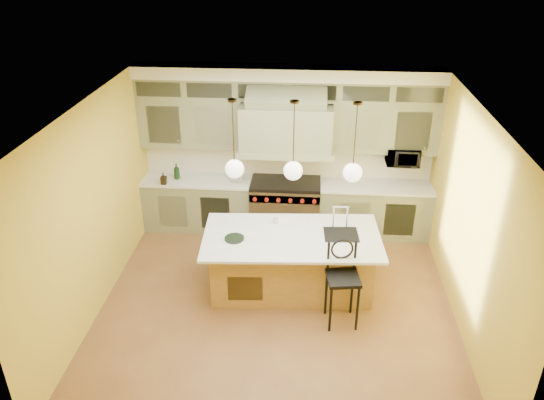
# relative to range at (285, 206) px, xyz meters

# --- Properties ---
(floor) EXTENTS (5.00, 5.00, 0.00)m
(floor) POSITION_rel_range_xyz_m (0.00, -2.14, -0.49)
(floor) COLOR brown
(floor) RESTS_ON ground
(ceiling) EXTENTS (5.00, 5.00, 0.00)m
(ceiling) POSITION_rel_range_xyz_m (0.00, -2.14, 2.41)
(ceiling) COLOR white
(ceiling) RESTS_ON wall_back
(wall_back) EXTENTS (5.00, 0.00, 5.00)m
(wall_back) POSITION_rel_range_xyz_m (0.00, 0.36, 0.96)
(wall_back) COLOR gold
(wall_back) RESTS_ON ground
(wall_front) EXTENTS (5.00, 0.00, 5.00)m
(wall_front) POSITION_rel_range_xyz_m (0.00, -4.64, 0.96)
(wall_front) COLOR gold
(wall_front) RESTS_ON ground
(wall_left) EXTENTS (0.00, 5.00, 5.00)m
(wall_left) POSITION_rel_range_xyz_m (-2.50, -2.14, 0.96)
(wall_left) COLOR gold
(wall_left) RESTS_ON ground
(wall_right) EXTENTS (0.00, 5.00, 5.00)m
(wall_right) POSITION_rel_range_xyz_m (2.50, -2.14, 0.96)
(wall_right) COLOR gold
(wall_right) RESTS_ON ground
(back_cabinetry) EXTENTS (5.00, 0.77, 2.90)m
(back_cabinetry) POSITION_rel_range_xyz_m (0.00, 0.09, 0.94)
(back_cabinetry) COLOR gray
(back_cabinetry) RESTS_ON floor
(range) EXTENTS (1.20, 0.74, 0.96)m
(range) POSITION_rel_range_xyz_m (0.00, 0.00, 0.00)
(range) COLOR silver
(range) RESTS_ON floor
(kitchen_island) EXTENTS (2.62, 1.49, 1.35)m
(kitchen_island) POSITION_rel_range_xyz_m (0.19, -1.70, -0.01)
(kitchen_island) COLOR olive
(kitchen_island) RESTS_ON floor
(counter_stool) EXTENTS (0.48, 0.48, 1.22)m
(counter_stool) POSITION_rel_range_xyz_m (0.90, -2.41, 0.21)
(counter_stool) COLOR black
(counter_stool) RESTS_ON floor
(microwave) EXTENTS (0.54, 0.37, 0.30)m
(microwave) POSITION_rel_range_xyz_m (1.95, 0.11, 0.96)
(microwave) COLOR black
(microwave) RESTS_ON back_cabinetry
(oil_bottle_a) EXTENTS (0.11, 0.11, 0.28)m
(oil_bottle_a) POSITION_rel_range_xyz_m (-1.90, 0.01, 0.60)
(oil_bottle_a) COLOR black
(oil_bottle_a) RESTS_ON back_cabinetry
(oil_bottle_b) EXTENTS (0.10, 0.10, 0.21)m
(oil_bottle_b) POSITION_rel_range_xyz_m (-2.08, -0.22, 0.56)
(oil_bottle_b) COLOR black
(oil_bottle_b) RESTS_ON back_cabinetry
(fruit_bowl) EXTENTS (0.28, 0.28, 0.06)m
(fruit_bowl) POSITION_rel_range_xyz_m (-0.85, 0.01, 0.49)
(fruit_bowl) COLOR beige
(fruit_bowl) RESTS_ON back_cabinetry
(cup) EXTENTS (0.10, 0.10, 0.09)m
(cup) POSITION_rel_range_xyz_m (-0.08, -1.38, 0.48)
(cup) COLOR beige
(cup) RESTS_ON kitchen_island
(pendant_left) EXTENTS (0.26, 0.26, 1.11)m
(pendant_left) POSITION_rel_range_xyz_m (-0.62, -1.69, 1.46)
(pendant_left) COLOR #2D2319
(pendant_left) RESTS_ON ceiling
(pendant_center) EXTENTS (0.26, 0.26, 1.11)m
(pendant_center) POSITION_rel_range_xyz_m (0.18, -1.69, 1.46)
(pendant_center) COLOR #2D2319
(pendant_center) RESTS_ON ceiling
(pendant_right) EXTENTS (0.26, 0.26, 1.11)m
(pendant_right) POSITION_rel_range_xyz_m (0.98, -1.69, 1.46)
(pendant_right) COLOR #2D2319
(pendant_right) RESTS_ON ceiling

